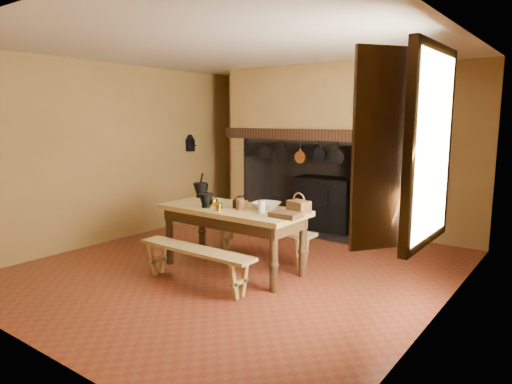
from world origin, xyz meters
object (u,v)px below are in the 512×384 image
(iron_range, at_px, (326,203))
(work_table, at_px, (233,217))
(coffee_grinder, at_px, (238,203))
(mixing_bowl, at_px, (266,205))
(wicker_basket, at_px, (299,206))
(bench_front, at_px, (195,258))

(iron_range, bearing_deg, work_table, -89.28)
(work_table, relative_size, coffee_grinder, 11.32)
(iron_range, height_order, mixing_bowl, iron_range)
(iron_range, xyz_separation_m, wicker_basket, (0.86, -2.35, 0.42))
(mixing_bowl, xyz_separation_m, wicker_basket, (0.44, 0.05, 0.04))
(iron_range, bearing_deg, coffee_grinder, -87.83)
(coffee_grinder, distance_m, mixing_bowl, 0.37)
(bench_front, distance_m, mixing_bowl, 1.10)
(bench_front, bearing_deg, iron_range, 90.57)
(work_table, bearing_deg, coffee_grinder, 13.66)
(work_table, xyz_separation_m, wicker_basket, (0.83, 0.24, 0.21))
(coffee_grinder, bearing_deg, iron_range, 68.04)
(iron_range, relative_size, mixing_bowl, 4.71)
(coffee_grinder, distance_m, wicker_basket, 0.80)
(work_table, bearing_deg, mixing_bowl, 25.40)
(coffee_grinder, xyz_separation_m, mixing_bowl, (0.33, 0.17, -0.02))
(mixing_bowl, bearing_deg, coffee_grinder, -152.47)
(work_table, height_order, bench_front, work_table)
(iron_range, bearing_deg, wicker_basket, -69.86)
(coffee_grinder, bearing_deg, work_table, 169.53)
(bench_front, relative_size, mixing_bowl, 4.76)
(bench_front, height_order, mixing_bowl, mixing_bowl)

